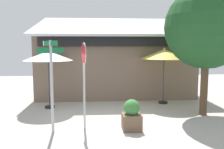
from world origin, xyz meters
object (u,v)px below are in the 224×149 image
at_px(street_sign_post, 51,77).
at_px(patio_umbrella_ivory_left, 48,56).
at_px(stop_sign, 84,70).
at_px(patio_umbrella_mustard_center, 164,54).
at_px(sidewalk_planter, 132,116).
at_px(shade_tree, 211,28).

distance_m(street_sign_post, patio_umbrella_ivory_left, 3.30).
relative_size(stop_sign, patio_umbrella_mustard_center, 1.07).
bearing_deg(street_sign_post, sidewalk_planter, 2.98).
bearing_deg(shade_tree, stop_sign, -165.17).
xyz_separation_m(patio_umbrella_ivory_left, patio_umbrella_mustard_center, (5.32, 0.50, 0.05)).
xyz_separation_m(street_sign_post, stop_sign, (1.00, 0.32, 0.16)).
bearing_deg(street_sign_post, patio_umbrella_ivory_left, 102.28).
height_order(patio_umbrella_ivory_left, patio_umbrella_mustard_center, patio_umbrella_mustard_center).
xyz_separation_m(patio_umbrella_ivory_left, shade_tree, (6.52, -1.59, 1.12)).
relative_size(stop_sign, patio_umbrella_ivory_left, 1.10).
xyz_separation_m(stop_sign, sidewalk_planter, (1.56, -0.18, -1.50)).
bearing_deg(stop_sign, patio_umbrella_ivory_left, 120.47).
relative_size(shade_tree, sidewalk_planter, 5.02).
relative_size(street_sign_post, patio_umbrella_ivory_left, 1.13).
height_order(stop_sign, shade_tree, shade_tree).
xyz_separation_m(patio_umbrella_ivory_left, sidewalk_planter, (3.25, -3.06, -1.84)).
bearing_deg(patio_umbrella_mustard_center, street_sign_post, -141.46).
distance_m(street_sign_post, shade_tree, 6.25).
distance_m(patio_umbrella_ivory_left, sidewalk_planter, 4.82).
bearing_deg(street_sign_post, patio_umbrella_mustard_center, 38.54).
height_order(patio_umbrella_mustard_center, sidewalk_planter, patio_umbrella_mustard_center).
bearing_deg(patio_umbrella_mustard_center, patio_umbrella_ivory_left, -174.67).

